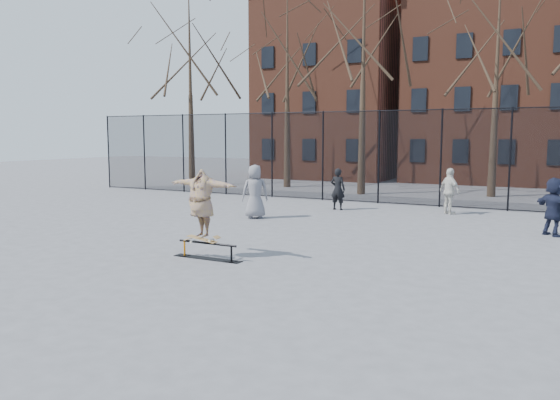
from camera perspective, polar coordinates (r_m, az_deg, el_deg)
The scene contains 11 objects.
ground at distance 11.59m, azimuth -2.65°, elevation -7.84°, with size 100.00×100.00×0.00m, color #5D5D61.
skate_rail at distance 13.14m, azimuth -7.59°, elevation -5.43°, with size 1.82×0.28×0.40m.
skateboard at distance 13.16m, azimuth -8.14°, elevation -4.11°, with size 0.84×0.20×0.10m, color olive, non-canonical shape.
skater at distance 13.03m, azimuth -8.20°, elevation -0.44°, with size 1.97×0.54×1.60m, color #5D3586.
bystander_grey at distance 19.24m, azimuth -2.63°, elevation 0.89°, with size 0.93×0.61×1.90m, color slate.
bystander_black at distance 21.56m, azimuth 6.06°, elevation 1.14°, with size 0.60×0.39×1.64m, color black.
bystander_white at distance 21.18m, azimuth 17.31°, elevation 0.88°, with size 1.01×0.42×1.72m, color silver.
bystander_navy at distance 17.76m, azimuth 26.70°, elevation -0.63°, with size 1.59×0.51×1.71m, color #1B1F36.
fence at distance 23.40m, azimuth 13.54°, elevation 4.46°, with size 34.03×0.07×4.00m.
tree_row at distance 27.83m, azimuth 15.52°, elevation 15.70°, with size 33.66×7.46×10.67m.
rowhouses at distance 36.16m, azimuth 19.99°, elevation 11.36°, with size 29.00×7.00×13.00m.
Camera 1 is at (5.65, -9.69, 2.92)m, focal length 35.00 mm.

